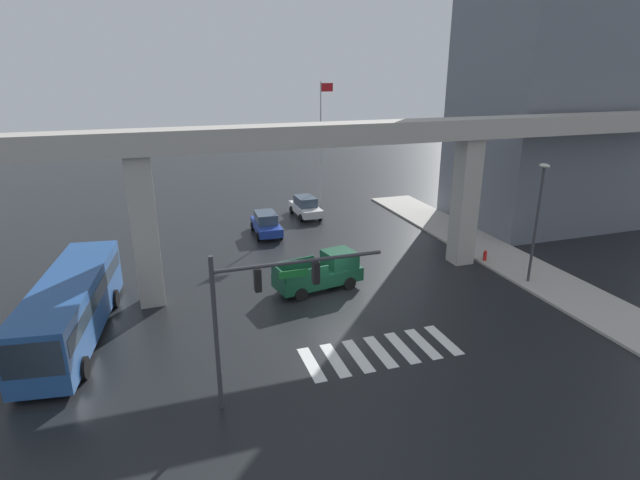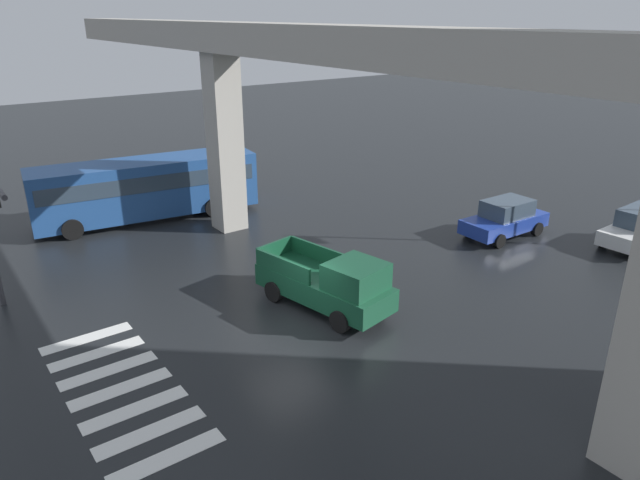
{
  "view_description": "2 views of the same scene",
  "coord_description": "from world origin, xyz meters",
  "px_view_note": "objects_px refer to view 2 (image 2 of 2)",
  "views": [
    {
      "loc": [
        -8.99,
        -23.8,
        12.38
      ],
      "look_at": [
        -0.65,
        1.26,
        3.26
      ],
      "focal_mm": 28.43,
      "sensor_mm": 36.0,
      "label": 1
    },
    {
      "loc": [
        14.02,
        -8.94,
        9.73
      ],
      "look_at": [
        0.63,
        0.89,
        3.15
      ],
      "focal_mm": 32.36,
      "sensor_mm": 36.0,
      "label": 2
    }
  ],
  "objects_px": {
    "pickup_truck": "(330,284)",
    "city_bus": "(146,185)",
    "sedan_blue": "(505,218)",
    "sedan_white": "(640,228)"
  },
  "relations": [
    {
      "from": "city_bus",
      "to": "sedan_white",
      "type": "relative_size",
      "value": 2.53
    },
    {
      "from": "sedan_blue",
      "to": "sedan_white",
      "type": "relative_size",
      "value": 1.0
    },
    {
      "from": "pickup_truck",
      "to": "city_bus",
      "type": "relative_size",
      "value": 0.49
    },
    {
      "from": "pickup_truck",
      "to": "sedan_blue",
      "type": "xyz_separation_m",
      "value": [
        -0.91,
        10.88,
        -0.14
      ]
    },
    {
      "from": "city_bus",
      "to": "sedan_blue",
      "type": "height_order",
      "value": "city_bus"
    },
    {
      "from": "sedan_blue",
      "to": "sedan_white",
      "type": "distance_m",
      "value": 5.75
    },
    {
      "from": "sedan_white",
      "to": "sedan_blue",
      "type": "bearing_deg",
      "value": -138.75
    },
    {
      "from": "city_bus",
      "to": "sedan_white",
      "type": "bearing_deg",
      "value": 44.54
    },
    {
      "from": "pickup_truck",
      "to": "sedan_white",
      "type": "xyz_separation_m",
      "value": [
        3.42,
        14.67,
        -0.14
      ]
    },
    {
      "from": "sedan_blue",
      "to": "sedan_white",
      "type": "xyz_separation_m",
      "value": [
        4.33,
        3.79,
        0.0
      ]
    }
  ]
}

